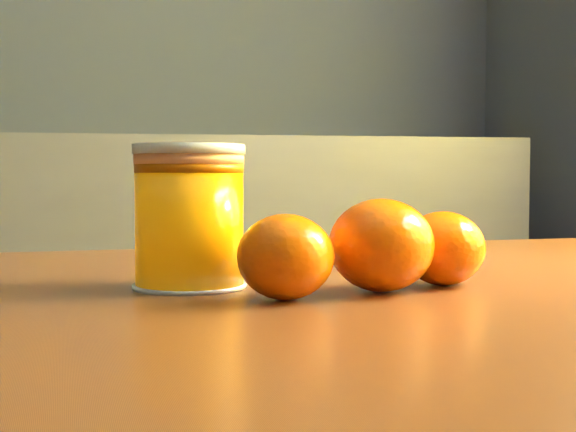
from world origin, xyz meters
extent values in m
cube|color=brown|center=(0.90, 0.05, 0.71)|extent=(1.02, 0.75, 0.04)
cylinder|color=orange|center=(0.71, 0.06, 0.78)|extent=(0.08, 0.08, 0.09)
cylinder|color=#FFA468|center=(0.71, 0.06, 0.83)|extent=(0.08, 0.08, 0.01)
cylinder|color=silver|center=(0.71, 0.06, 0.83)|extent=(0.08, 0.08, 0.01)
ellipsoid|color=#F65C04|center=(0.85, 0.02, 0.77)|extent=(0.09, 0.09, 0.07)
ellipsoid|color=#F65C04|center=(0.90, 0.04, 0.76)|extent=(0.06, 0.06, 0.06)
ellipsoid|color=#F65C04|center=(0.77, -0.01, 0.76)|extent=(0.08, 0.08, 0.06)
camera|label=1|loc=(0.67, -0.52, 0.82)|focal=50.00mm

